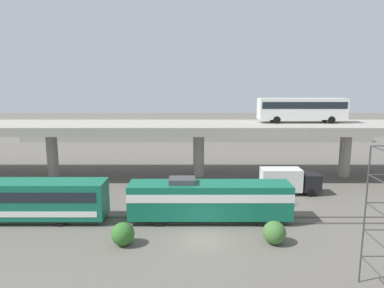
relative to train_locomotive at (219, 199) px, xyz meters
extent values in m
plane|color=#605B54|center=(-1.47, -4.00, -2.19)|extent=(260.00, 260.00, 0.00)
cube|color=#59544C|center=(-1.47, -0.75, -2.13)|extent=(110.00, 0.12, 0.12)
cube|color=#59544C|center=(-1.47, 0.75, -2.13)|extent=(110.00, 0.12, 0.12)
cube|color=#14664C|center=(-0.75, 0.00, -0.11)|extent=(15.06, 3.00, 3.20)
cube|color=white|center=(-0.75, 0.00, 0.46)|extent=(15.06, 3.04, 0.77)
cone|color=white|center=(6.78, 0.00, -0.43)|extent=(2.05, 2.85, 2.85)
cube|color=black|center=(5.24, 0.00, 0.78)|extent=(2.05, 2.70, 1.02)
cube|color=#3F3F42|center=(-3.32, 0.00, 1.74)|extent=(2.40, 1.80, 0.50)
cylinder|color=black|center=(3.95, 1.35, -1.71)|extent=(0.96, 0.18, 0.96)
cylinder|color=black|center=(3.95, -1.35, -1.71)|extent=(0.96, 0.18, 0.96)
cylinder|color=black|center=(-5.46, 1.35, -1.71)|extent=(0.96, 0.18, 0.96)
cylinder|color=black|center=(-5.46, -1.35, -1.71)|extent=(0.96, 0.18, 0.96)
cylinder|color=black|center=(-14.47, 1.35, -1.73)|extent=(0.92, 0.18, 0.92)
cylinder|color=black|center=(-14.47, -1.35, -1.73)|extent=(0.92, 0.18, 0.92)
cube|color=#9E998E|center=(-1.47, 16.00, 4.74)|extent=(96.00, 10.34, 1.13)
cylinder|color=#9E998E|center=(-21.87, 16.00, 0.99)|extent=(1.50, 1.50, 6.37)
cylinder|color=#9E998E|center=(-1.47, 16.00, 0.99)|extent=(1.50, 1.50, 6.37)
cylinder|color=#9E998E|center=(18.93, 16.00, 0.99)|extent=(1.50, 1.50, 6.37)
cube|color=silver|center=(12.83, 16.83, 7.25)|extent=(12.00, 2.55, 2.90)
cube|color=black|center=(12.83, 16.83, 7.77)|extent=(11.52, 2.59, 0.93)
cube|color=black|center=(6.88, 16.83, 7.60)|extent=(0.08, 2.30, 1.74)
cylinder|color=black|center=(9.11, 15.62, 5.80)|extent=(1.00, 0.26, 1.00)
cylinder|color=black|center=(9.11, 18.04, 5.80)|extent=(1.00, 0.26, 1.00)
cylinder|color=black|center=(16.55, 15.62, 5.80)|extent=(1.00, 0.26, 1.00)
cylinder|color=black|center=(16.55, 18.04, 5.80)|extent=(1.00, 0.26, 1.00)
cube|color=black|center=(11.53, 8.17, -0.75)|extent=(2.00, 2.30, 2.00)
cube|color=silver|center=(8.03, 8.17, -0.45)|extent=(4.60, 2.30, 2.60)
cylinder|color=black|center=(11.24, 9.26, -1.75)|extent=(0.88, 0.28, 0.88)
cylinder|color=black|center=(11.24, 7.08, -1.75)|extent=(0.88, 0.28, 0.88)
cylinder|color=black|center=(7.03, 9.26, -1.75)|extent=(0.88, 0.28, 0.88)
cylinder|color=black|center=(7.03, 7.08, -1.75)|extent=(0.88, 0.28, 0.88)
cylinder|color=#38383D|center=(8.50, -10.24, 2.33)|extent=(0.10, 0.10, 9.04)
cylinder|color=#38383D|center=(8.50, -11.91, -0.38)|extent=(0.07, 3.34, 0.07)
cylinder|color=#38383D|center=(8.50, -11.91, 1.42)|extent=(0.07, 3.34, 0.07)
cylinder|color=#38383D|center=(8.50, -11.91, 3.23)|extent=(0.07, 3.34, 0.07)
cube|color=#9E998E|center=(-1.47, 51.00, -1.39)|extent=(79.48, 11.66, 1.61)
cube|color=#0C4C26|center=(-30.59, 53.85, 0.09)|extent=(4.22, 1.82, 0.70)
cube|color=#1E232B|center=(-30.80, 53.85, 0.68)|extent=(1.86, 1.60, 0.48)
cylinder|color=black|center=(-29.28, 54.72, -0.26)|extent=(0.64, 0.20, 0.64)
cylinder|color=black|center=(-29.28, 52.99, -0.26)|extent=(0.64, 0.20, 0.64)
cylinder|color=black|center=(-31.90, 54.72, -0.26)|extent=(0.64, 0.20, 0.64)
cylinder|color=black|center=(-31.90, 52.99, -0.26)|extent=(0.64, 0.20, 0.64)
cube|color=#515459|center=(-29.04, 50.96, 0.09)|extent=(4.49, 1.77, 0.70)
cube|color=#1E232B|center=(-28.82, 50.96, 0.68)|extent=(1.98, 1.56, 0.48)
cylinder|color=black|center=(-30.44, 50.12, -0.26)|extent=(0.64, 0.20, 0.64)
cylinder|color=black|center=(-30.44, 51.80, -0.26)|extent=(0.64, 0.20, 0.64)
cylinder|color=black|center=(-27.65, 50.12, -0.26)|extent=(0.64, 0.20, 0.64)
cylinder|color=black|center=(-27.65, 51.80, -0.26)|extent=(0.64, 0.20, 0.64)
cube|color=#B7B7BC|center=(-5.40, 51.02, 0.09)|extent=(4.03, 1.79, 0.70)
cube|color=#1E232B|center=(-5.20, 51.02, 0.68)|extent=(1.77, 1.58, 0.48)
cylinder|color=black|center=(-6.65, 50.16, -0.26)|extent=(0.64, 0.20, 0.64)
cylinder|color=black|center=(-6.65, 51.87, -0.26)|extent=(0.64, 0.20, 0.64)
cylinder|color=black|center=(-4.15, 50.16, -0.26)|extent=(0.64, 0.20, 0.64)
cylinder|color=black|center=(-4.15, 51.87, -0.26)|extent=(0.64, 0.20, 0.64)
cube|color=#B7B7BC|center=(-19.95, 52.10, 0.09)|extent=(4.01, 1.79, 0.70)
cube|color=#1E232B|center=(-20.15, 52.10, 0.68)|extent=(1.77, 1.57, 0.48)
cylinder|color=black|center=(-18.70, 52.94, -0.26)|extent=(0.64, 0.20, 0.64)
cylinder|color=black|center=(-18.70, 51.25, -0.26)|extent=(0.64, 0.20, 0.64)
cylinder|color=black|center=(-21.19, 52.94, -0.26)|extent=(0.64, 0.20, 0.64)
cylinder|color=black|center=(-21.19, 51.25, -0.26)|extent=(0.64, 0.20, 0.64)
cube|color=#385B7A|center=(-1.47, 74.00, -2.19)|extent=(140.00, 36.00, 0.01)
sphere|color=#306827|center=(-7.94, -4.99, -1.26)|extent=(1.87, 1.87, 1.87)
sphere|color=#3E6A31|center=(4.25, -4.75, -1.25)|extent=(1.88, 1.88, 1.88)
camera|label=1|loc=(-2.40, -30.75, 10.51)|focal=32.06mm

